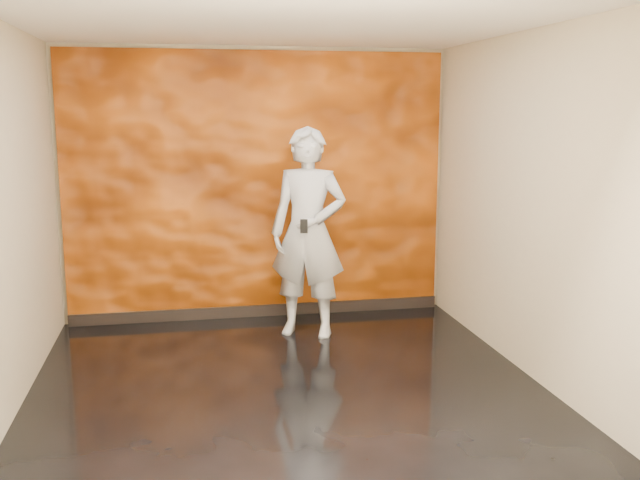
# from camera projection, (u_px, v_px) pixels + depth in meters

# --- Properties ---
(room) EXTENTS (4.02, 4.02, 2.81)m
(room) POSITION_uv_depth(u_px,v_px,m) (284.00, 211.00, 5.48)
(room) COLOR black
(room) RESTS_ON ground
(feature_wall) EXTENTS (3.90, 0.06, 2.75)m
(feature_wall) POSITION_uv_depth(u_px,v_px,m) (258.00, 187.00, 7.38)
(feature_wall) COLOR #D9610F
(feature_wall) RESTS_ON ground
(baseboard) EXTENTS (3.90, 0.04, 0.12)m
(baseboard) POSITION_uv_depth(u_px,v_px,m) (260.00, 311.00, 7.58)
(baseboard) COLOR black
(baseboard) RESTS_ON ground
(man) EXTENTS (0.87, 0.74, 2.01)m
(man) POSITION_uv_depth(u_px,v_px,m) (308.00, 233.00, 6.81)
(man) COLOR #8F939C
(man) RESTS_ON ground
(phone) EXTENTS (0.07, 0.02, 0.13)m
(phone) POSITION_uv_depth(u_px,v_px,m) (304.00, 226.00, 6.52)
(phone) COLOR black
(phone) RESTS_ON man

